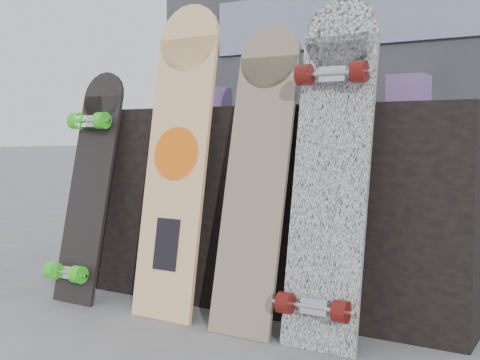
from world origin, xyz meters
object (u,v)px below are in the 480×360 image
Objects in this scene: longboard_geisha at (178,149)px; vendor_table at (286,204)px; longboard_celtic at (258,166)px; longboard_cascadia at (330,164)px; skateboard_dark at (88,182)px.

vendor_table is at bearing 55.72° from longboard_geisha.
longboard_cascadia is at bearing -5.65° from longboard_celtic.
skateboard_dark is (-0.72, -0.41, 0.10)m from vendor_table.
vendor_table is at bearing 30.00° from skateboard_dark.
longboard_geisha reaches higher than skateboard_dark.
vendor_table is 0.44m from longboard_celtic.
longboard_celtic reaches higher than vendor_table.
longboard_celtic is 0.95× the size of longboard_cascadia.
longboard_celtic is at bearing -77.94° from vendor_table.
longboard_geisha is at bearing 177.59° from longboard_cascadia.
skateboard_dark is at bearing -177.04° from longboard_geisha.
longboard_celtic is at bearing 1.79° from skateboard_dark.
longboard_cascadia is at bearing -2.41° from longboard_geisha.
longboard_celtic is 1.13× the size of skateboard_dark.
longboard_celtic is at bearing 0.28° from longboard_geisha.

